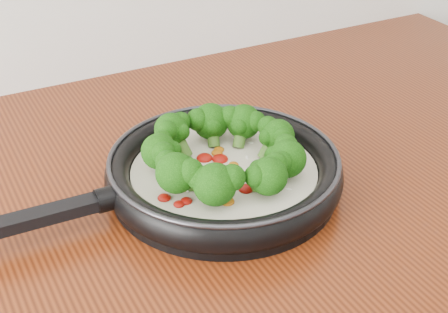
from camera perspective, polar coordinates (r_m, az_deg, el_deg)
skillet at (r=0.83m, az=-0.20°, el=-1.07°), size 0.47×0.31×0.09m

